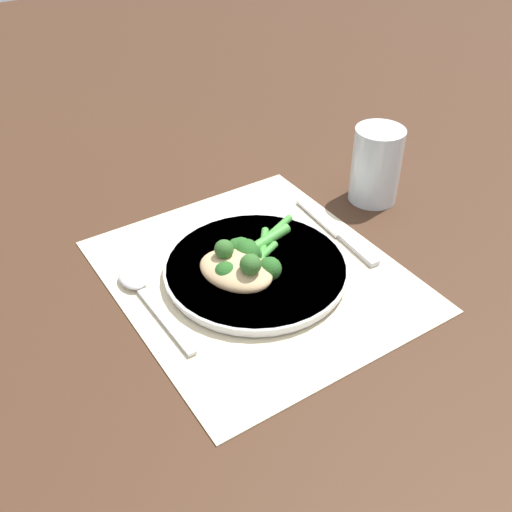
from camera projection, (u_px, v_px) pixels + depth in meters
ground_plane at (256, 276)px, 0.78m from camera, size 3.00×3.00×0.00m
placemat at (256, 275)px, 0.78m from camera, size 0.39×0.35×0.00m
plate at (256, 269)px, 0.78m from camera, size 0.24×0.24×0.01m
chicken_fillet at (236, 270)px, 0.74m from camera, size 0.12×0.10×0.03m
pesto_dollop_primary at (224, 249)px, 0.74m from camera, size 0.02×0.02×0.02m
pesto_dollop_secondary at (250, 265)px, 0.72m from camera, size 0.03×0.03×0.03m
broccoli_stalk_left at (235, 274)px, 0.74m from camera, size 0.07×0.11×0.03m
broccoli_stalk_rear at (261, 267)px, 0.75m from camera, size 0.10×0.09×0.03m
broccoli_stalk_front at (249, 249)px, 0.78m from camera, size 0.05×0.10×0.03m
broccoli_stalk_right at (251, 247)px, 0.79m from camera, size 0.07×0.12×0.03m
knife at (337, 231)px, 0.86m from camera, size 0.18×0.03×0.01m
spoon at (140, 288)px, 0.75m from camera, size 0.18×0.04×0.01m
water_glass at (376, 165)px, 0.90m from camera, size 0.07×0.07×0.12m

